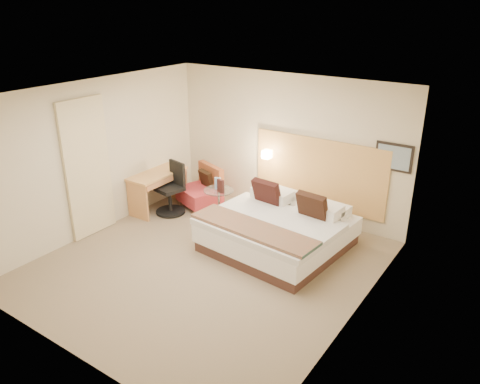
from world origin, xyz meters
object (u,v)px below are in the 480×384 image
Objects in this scene: desk_chair at (172,193)px; bed at (278,229)px; side_table at (219,204)px; desk at (158,180)px; lounge_chair at (202,190)px.

bed is at bearing -0.99° from desk_chair.
side_table is at bearing 169.65° from bed.
lounge_chair is at bearing 44.65° from desk.
lounge_chair reaches higher than side_table.
bed reaches higher than side_table.
desk_chair is (-0.98, -0.22, 0.07)m from side_table.
desk is (-0.61, -0.60, 0.27)m from lounge_chair.
bed is at bearing -0.70° from desk.
bed is 1.47m from side_table.
bed is 3.33× the size of side_table.
desk is (-2.76, 0.03, 0.27)m from bed.
desk_chair is at bearing -167.19° from side_table.
bed is 2.24m from lounge_chair.
bed is at bearing -10.35° from side_table.
side_table is at bearing 12.81° from desk_chair.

